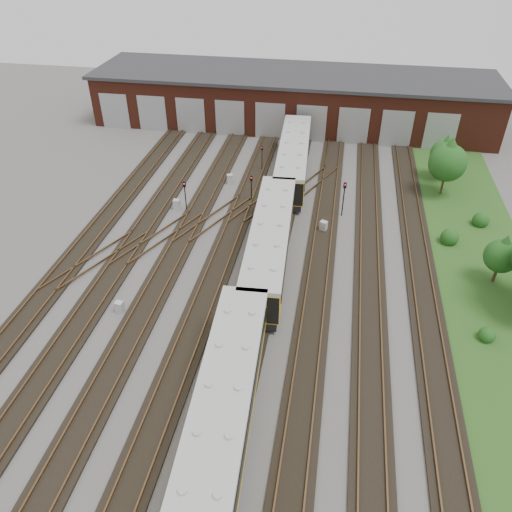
# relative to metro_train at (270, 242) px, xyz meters

# --- Properties ---
(ground) EXTENTS (120.00, 120.00, 0.00)m
(ground) POSITION_rel_metro_train_xyz_m (-2.00, -8.17, -2.06)
(ground) COLOR #4A4845
(ground) RESTS_ON ground
(track_network) EXTENTS (30.40, 70.00, 0.33)m
(track_network) POSITION_rel_metro_train_xyz_m (-2.17, -7.58, -1.96)
(track_network) COLOR black
(track_network) RESTS_ON ground
(maintenance_shed) EXTENTS (51.00, 12.50, 6.35)m
(maintenance_shed) POSITION_rel_metro_train_xyz_m (-2.01, 31.81, 1.14)
(maintenance_shed) COLOR #592316
(maintenance_shed) RESTS_ON ground
(grass_verge) EXTENTS (8.00, 55.00, 0.05)m
(grass_verge) POSITION_rel_metro_train_xyz_m (17.00, 1.83, -2.04)
(grass_verge) COLOR #27511B
(grass_verge) RESTS_ON ground
(metro_train) EXTENTS (3.82, 48.51, 3.38)m
(metro_train) POSITION_rel_metro_train_xyz_m (0.00, 0.00, 0.00)
(metro_train) COLOR black
(metro_train) RESTS_ON ground
(signal_mast_0) EXTENTS (0.28, 0.27, 3.04)m
(signal_mast_0) POSITION_rel_metro_train_xyz_m (-9.11, 6.98, -0.10)
(signal_mast_0) COLOR black
(signal_mast_0) RESTS_ON ground
(signal_mast_1) EXTENTS (0.27, 0.26, 2.80)m
(signal_mast_1) POSITION_rel_metro_train_xyz_m (-3.33, 9.71, -0.25)
(signal_mast_1) COLOR black
(signal_mast_1) RESTS_ON ground
(signal_mast_2) EXTENTS (0.22, 0.20, 2.81)m
(signal_mast_2) POSITION_rel_metro_train_xyz_m (-3.47, 16.75, -0.27)
(signal_mast_2) COLOR black
(signal_mast_2) RESTS_ON ground
(signal_mast_3) EXTENTS (0.29, 0.27, 3.41)m
(signal_mast_3) POSITION_rel_metro_train_xyz_m (5.48, 8.66, 0.12)
(signal_mast_3) COLOR black
(signal_mast_3) RESTS_ON ground
(relay_cabinet_0) EXTENTS (0.60, 0.52, 0.92)m
(relay_cabinet_0) POSITION_rel_metro_train_xyz_m (-9.69, -7.71, -1.60)
(relay_cabinet_0) COLOR #B3B5B8
(relay_cabinet_0) RESTS_ON ground
(relay_cabinet_1) EXTENTS (0.70, 0.64, 0.97)m
(relay_cabinet_1) POSITION_rel_metro_train_xyz_m (-6.25, 13.22, -1.58)
(relay_cabinet_1) COLOR #B3B5B8
(relay_cabinet_1) RESTS_ON ground
(relay_cabinet_2) EXTENTS (0.62, 0.52, 1.01)m
(relay_cabinet_2) POSITION_rel_metro_train_xyz_m (-10.08, 7.08, -1.56)
(relay_cabinet_2) COLOR #B3B5B8
(relay_cabinet_2) RESTS_ON ground
(relay_cabinet_3) EXTENTS (0.59, 0.51, 0.88)m
(relay_cabinet_3) POSITION_rel_metro_train_xyz_m (0.09, 20.68, -1.62)
(relay_cabinet_3) COLOR #B3B5B8
(relay_cabinet_3) RESTS_ON ground
(relay_cabinet_4) EXTENTS (0.75, 0.69, 1.00)m
(relay_cabinet_4) POSITION_rel_metro_train_xyz_m (3.95, 5.61, -1.56)
(relay_cabinet_4) COLOR #B3B5B8
(relay_cabinet_4) RESTS_ON ground
(tree_0) EXTENTS (3.64, 3.64, 6.03)m
(tree_0) POSITION_rel_metro_train_xyz_m (15.11, 14.56, 1.81)
(tree_0) COLOR #352817
(tree_0) RESTS_ON ground
(tree_1) EXTENTS (2.95, 2.95, 4.89)m
(tree_1) POSITION_rel_metro_train_xyz_m (15.40, 18.17, 1.08)
(tree_1) COLOR #352817
(tree_1) RESTS_ON ground
(tree_3) EXTENTS (2.57, 2.57, 4.26)m
(tree_3) POSITION_rel_metro_train_xyz_m (17.43, 0.69, 0.67)
(tree_3) COLOR #352817
(tree_3) RESTS_ON ground
(bush_0) EXTENTS (1.13, 1.13, 1.13)m
(bush_0) POSITION_rel_metro_train_xyz_m (15.67, -5.98, -1.50)
(bush_0) COLOR #1A4614
(bush_0) RESTS_ON ground
(bush_1) EXTENTS (1.54, 1.54, 1.54)m
(bush_1) POSITION_rel_metro_train_xyz_m (14.75, 5.67, -1.29)
(bush_1) COLOR #1A4614
(bush_1) RESTS_ON ground
(bush_2) EXTENTS (1.47, 1.47, 1.47)m
(bush_2) POSITION_rel_metro_train_xyz_m (17.94, 9.16, -1.33)
(bush_2) COLOR #1A4614
(bush_2) RESTS_ON ground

